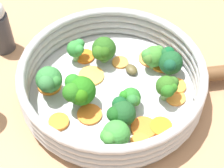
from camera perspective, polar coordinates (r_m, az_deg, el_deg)
ground_plane at (r=0.62m, az=0.00°, el=-1.61°), size 4.00×4.00×0.00m
skillet at (r=0.62m, az=0.00°, el=-1.26°), size 0.28×0.28×0.01m
skillet_rim_wall at (r=0.59m, az=0.00°, el=0.81°), size 0.29×0.29×0.06m
skillet_rivet_left at (r=0.61m, az=12.57°, el=-2.06°), size 0.01×0.01×0.01m
skillet_rivet_right at (r=0.66m, az=10.67°, el=3.22°), size 0.01×0.01×0.01m
carrot_slice_0 at (r=0.57m, az=4.86°, el=-6.66°), size 0.06×0.06×0.00m
carrot_slice_1 at (r=0.62m, az=-9.51°, el=-0.22°), size 0.05×0.05×0.01m
carrot_slice_2 at (r=0.62m, az=9.75°, el=-0.32°), size 0.04×0.04×0.01m
carrot_slice_3 at (r=0.58m, az=-3.44°, el=-4.65°), size 0.04×0.04×0.00m
carrot_slice_4 at (r=0.57m, az=7.48°, el=-6.45°), size 0.04×0.04×0.01m
carrot_slice_5 at (r=0.66m, az=5.89°, el=3.93°), size 0.05×0.05×0.00m
carrot_slice_6 at (r=0.65m, az=7.61°, el=3.09°), size 0.05×0.05×0.00m
carrot_slice_7 at (r=0.58m, az=-8.11°, el=-5.72°), size 0.04×0.04×0.01m
carrot_slice_8 at (r=0.65m, az=1.25°, el=3.32°), size 0.03×0.03×0.00m
carrot_slice_9 at (r=0.63m, az=-3.44°, el=1.06°), size 0.06×0.06×0.00m
carrot_slice_10 at (r=0.61m, az=9.66°, el=-2.06°), size 0.04×0.04×0.00m
carrot_slice_11 at (r=0.66m, az=-4.15°, el=4.22°), size 0.05×0.05×0.00m
carrot_slice_12 at (r=0.55m, az=4.30°, el=-8.79°), size 0.03×0.03×0.00m
broccoli_floret_0 at (r=0.57m, az=2.91°, el=-2.19°), size 0.03×0.03×0.04m
broccoli_floret_1 at (r=0.57m, az=-5.09°, el=-1.01°), size 0.05×0.05×0.06m
broccoli_floret_2 at (r=0.64m, az=-5.42°, el=5.44°), size 0.03×0.03×0.04m
broccoli_floret_3 at (r=0.59m, az=-9.57°, el=0.51°), size 0.05×0.05×0.05m
broccoli_floret_4 at (r=0.58m, az=8.47°, el=-0.43°), size 0.04×0.04×0.05m
broccoli_floret_5 at (r=0.55m, az=1.40°, el=-4.34°), size 0.04×0.04×0.04m
broccoli_floret_6 at (r=0.63m, az=6.28°, el=4.23°), size 0.04×0.05×0.04m
broccoli_floret_7 at (r=0.63m, az=-1.34°, el=5.21°), size 0.04×0.05×0.05m
broccoli_floret_8 at (r=0.53m, az=0.41°, el=-7.74°), size 0.04×0.04×0.04m
broccoli_floret_9 at (r=0.62m, az=8.81°, el=3.49°), size 0.04×0.04×0.05m
mushroom_piece_0 at (r=0.58m, az=1.26°, el=-3.90°), size 0.03×0.04×0.01m
mushroom_piece_1 at (r=0.63m, az=2.81°, el=2.32°), size 0.03×0.02×0.01m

